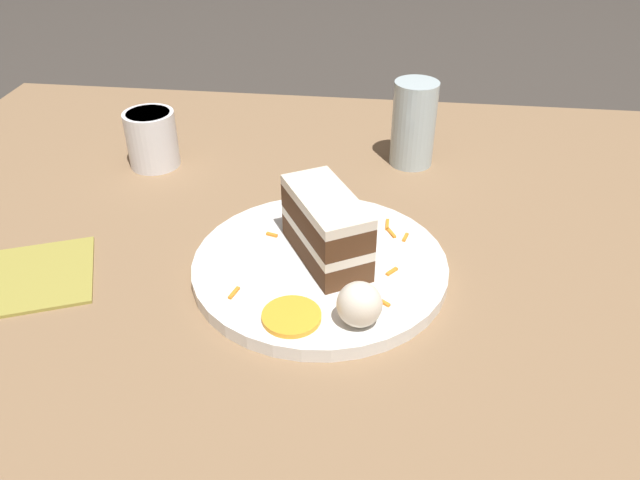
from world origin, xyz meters
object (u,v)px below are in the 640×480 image
object	(u,v)px
plate	(320,266)
menu_card	(9,281)
coffee_mug	(152,137)
orange_garnish	(292,316)
drinking_glass	(413,129)
cream_dollop	(359,304)
cake_slice	(326,227)

from	to	relation	value
plate	menu_card	distance (m)	0.35
coffee_mug	menu_card	bearing A→B (deg)	77.38
orange_garnish	menu_card	xyz separation A→B (m)	(0.33, -0.04, -0.02)
drinking_glass	cream_dollop	bearing A→B (deg)	82.55
plate	cake_slice	xyz separation A→B (m)	(-0.01, -0.01, 0.05)
plate	orange_garnish	distance (m)	0.10
plate	orange_garnish	size ratio (longest dim) A/B	4.80
cake_slice	orange_garnish	bearing A→B (deg)	48.87
cream_dollop	drinking_glass	xyz separation A→B (m)	(-0.05, -0.39, 0.01)
plate	cake_slice	distance (m)	0.05
plate	coffee_mug	xyz separation A→B (m)	(0.28, -0.24, 0.04)
plate	cream_dollop	distance (m)	0.12
coffee_mug	cake_slice	bearing A→B (deg)	141.38
cream_dollop	drinking_glass	distance (m)	0.40
orange_garnish	drinking_glass	world-z (taller)	drinking_glass
plate	drinking_glass	distance (m)	0.31
cake_slice	coffee_mug	world-z (taller)	cake_slice
plate	menu_card	bearing A→B (deg)	10.20
plate	cream_dollop	world-z (taller)	cream_dollop
drinking_glass	orange_garnish	bearing A→B (deg)	73.19
drinking_glass	coffee_mug	bearing A→B (deg)	7.98
cream_dollop	orange_garnish	distance (m)	0.07
cream_dollop	coffee_mug	distance (m)	0.47
coffee_mug	cream_dollop	bearing A→B (deg)	134.37
plate	orange_garnish	bearing A→B (deg)	81.04
plate	orange_garnish	world-z (taller)	orange_garnish
drinking_glass	coffee_mug	size ratio (longest dim) A/B	1.52
orange_garnish	cake_slice	bearing A→B (deg)	-101.12
cake_slice	coffee_mug	distance (m)	0.37
orange_garnish	coffee_mug	world-z (taller)	coffee_mug
drinking_glass	plate	bearing A→B (deg)	70.55
drinking_glass	menu_card	distance (m)	0.57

